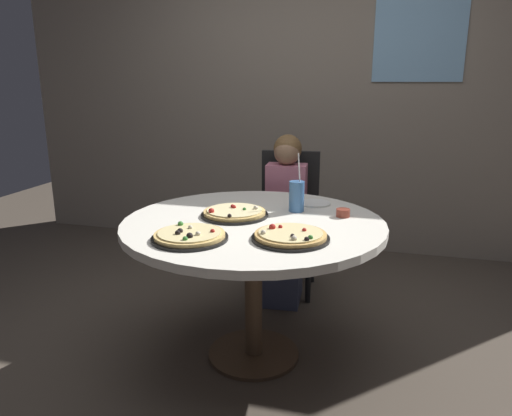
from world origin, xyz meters
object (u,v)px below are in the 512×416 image
(dining_table, at_px, (253,238))
(pizza_cheese, at_px, (290,236))
(pizza_veggie, at_px, (234,213))
(pizza_pepperoni, at_px, (190,236))
(plate_small, at_px, (314,203))
(soda_cup, at_px, (297,196))
(diner_child, at_px, (284,227))
(sauce_bowl, at_px, (343,213))
(chair_wooden, at_px, (288,213))

(dining_table, xyz_separation_m, pizza_cheese, (0.23, -0.24, 0.11))
(pizza_veggie, bearing_deg, dining_table, -24.08)
(pizza_pepperoni, bearing_deg, plate_small, 59.71)
(soda_cup, bearing_deg, diner_child, 107.42)
(plate_small, bearing_deg, pizza_veggie, -136.19)
(dining_table, bearing_deg, pizza_cheese, -46.28)
(dining_table, xyz_separation_m, sauce_bowl, (0.42, 0.18, 0.11))
(diner_child, xyz_separation_m, sauce_bowl, (0.42, -0.58, 0.29))
(dining_table, relative_size, plate_small, 7.18)
(dining_table, height_order, plate_small, plate_small)
(dining_table, relative_size, pizza_cheese, 3.79)
(dining_table, distance_m, pizza_veggie, 0.16)
(pizza_pepperoni, bearing_deg, dining_table, 61.49)
(sauce_bowl, bearing_deg, soda_cup, 169.94)
(pizza_cheese, height_order, sauce_bowl, pizza_cheese)
(chair_wooden, relative_size, soda_cup, 3.09)
(diner_child, distance_m, sauce_bowl, 0.77)
(soda_cup, bearing_deg, pizza_cheese, -83.01)
(pizza_pepperoni, relative_size, plate_small, 1.86)
(pizza_pepperoni, relative_size, soda_cup, 1.09)
(soda_cup, relative_size, sauce_bowl, 4.40)
(pizza_pepperoni, distance_m, soda_cup, 0.68)
(pizza_cheese, distance_m, pizza_pepperoni, 0.44)
(pizza_pepperoni, distance_m, plate_small, 0.86)
(pizza_cheese, height_order, pizza_pepperoni, same)
(diner_child, xyz_separation_m, soda_cup, (0.17, -0.54, 0.35))
(diner_child, height_order, pizza_veggie, diner_child)
(diner_child, distance_m, pizza_cheese, 1.07)
(diner_child, bearing_deg, dining_table, -90.37)
(sauce_bowl, bearing_deg, pizza_veggie, -166.49)
(chair_wooden, relative_size, pizza_veggie, 2.77)
(chair_wooden, distance_m, plate_small, 0.65)
(pizza_veggie, xyz_separation_m, pizza_cheese, (0.34, -0.29, 0.00))
(plate_small, bearing_deg, chair_wooden, 114.47)
(pizza_veggie, distance_m, pizza_cheese, 0.45)
(dining_table, xyz_separation_m, pizza_pepperoni, (-0.19, -0.35, 0.11))
(pizza_veggie, bearing_deg, chair_wooden, 83.16)
(plate_small, bearing_deg, pizza_cheese, -91.19)
(pizza_cheese, bearing_deg, plate_small, 88.81)
(dining_table, bearing_deg, plate_small, 58.16)
(dining_table, height_order, soda_cup, soda_cup)
(pizza_cheese, bearing_deg, diner_child, 102.70)
(diner_child, distance_m, pizza_pepperoni, 1.17)
(chair_wooden, distance_m, pizza_veggie, 0.93)
(pizza_veggie, distance_m, soda_cup, 0.34)
(diner_child, xyz_separation_m, pizza_veggie, (-0.12, -0.71, 0.28))
(dining_table, height_order, pizza_pepperoni, pizza_pepperoni)
(pizza_pepperoni, bearing_deg, pizza_veggie, 79.06)
(pizza_pepperoni, distance_m, sauce_bowl, 0.81)
(dining_table, distance_m, pizza_pepperoni, 0.41)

